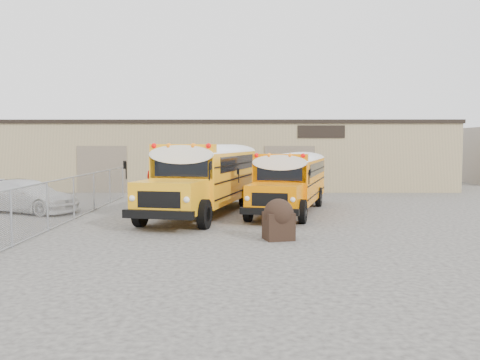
{
  "coord_description": "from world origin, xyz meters",
  "views": [
    {
      "loc": [
        1.1,
        -19.09,
        3.2
      ],
      "look_at": [
        0.92,
        3.79,
        1.6
      ],
      "focal_mm": 40.0,
      "sensor_mm": 36.0,
      "label": 1
    }
  ],
  "objects_px": {
    "car_white": "(27,196)",
    "car_dark": "(15,195)",
    "school_bus_right": "(307,171)",
    "tarp_bundle": "(279,219)",
    "school_bus_left": "(239,166)"
  },
  "relations": [
    {
      "from": "car_dark",
      "to": "school_bus_right",
      "type": "bearing_deg",
      "value": -43.75
    },
    {
      "from": "tarp_bundle",
      "to": "car_dark",
      "type": "xyz_separation_m",
      "value": [
        -12.0,
        7.61,
        0.02
      ]
    },
    {
      "from": "car_white",
      "to": "car_dark",
      "type": "xyz_separation_m",
      "value": [
        -0.88,
        0.74,
        -0.03
      ]
    },
    {
      "from": "school_bus_left",
      "to": "school_bus_right",
      "type": "distance_m",
      "value": 3.9
    },
    {
      "from": "school_bus_left",
      "to": "tarp_bundle",
      "type": "xyz_separation_m",
      "value": [
        1.44,
        -13.26,
        -1.14
      ]
    },
    {
      "from": "school_bus_left",
      "to": "car_dark",
      "type": "relative_size",
      "value": 2.55
    },
    {
      "from": "school_bus_left",
      "to": "school_bus_right",
      "type": "xyz_separation_m",
      "value": [
        3.89,
        -0.12,
        -0.24
      ]
    },
    {
      "from": "tarp_bundle",
      "to": "car_white",
      "type": "bearing_deg",
      "value": 148.27
    },
    {
      "from": "tarp_bundle",
      "to": "car_white",
      "type": "height_order",
      "value": "car_white"
    },
    {
      "from": "tarp_bundle",
      "to": "car_dark",
      "type": "relative_size",
      "value": 0.31
    },
    {
      "from": "school_bus_right",
      "to": "car_dark",
      "type": "distance_m",
      "value": 15.49
    },
    {
      "from": "school_bus_left",
      "to": "school_bus_right",
      "type": "relative_size",
      "value": 1.15
    },
    {
      "from": "car_white",
      "to": "car_dark",
      "type": "height_order",
      "value": "car_white"
    },
    {
      "from": "school_bus_left",
      "to": "tarp_bundle",
      "type": "height_order",
      "value": "school_bus_left"
    },
    {
      "from": "school_bus_left",
      "to": "car_dark",
      "type": "xyz_separation_m",
      "value": [
        -10.56,
        -5.65,
        -1.12
      ]
    }
  ]
}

